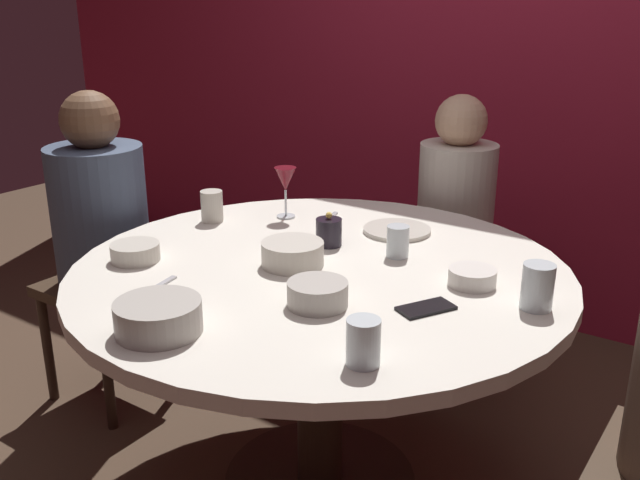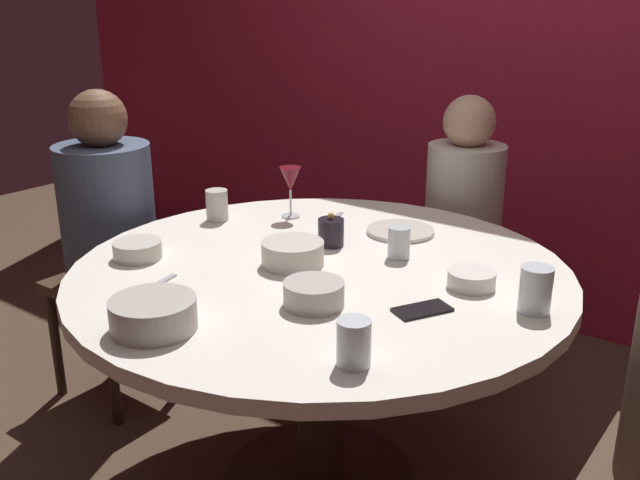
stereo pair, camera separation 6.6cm
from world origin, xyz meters
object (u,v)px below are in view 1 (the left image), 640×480
seated_diner_back (456,205)px  cup_by_left_diner (398,241)px  bowl_sauce_side (158,317)px  cup_center_front (212,206)px  seated_diner_left (100,216)px  dining_table (320,312)px  bowl_small_white (293,254)px  cell_phone (426,308)px  dinner_plate (397,230)px  bowl_rice_portion (472,277)px  cup_by_right_diner (363,342)px  candle_holder (329,232)px  bowl_salad_center (135,252)px  cup_near_candle (538,287)px  wine_glass (285,181)px  bowl_serving_large (318,294)px

seated_diner_back → cup_by_left_diner: (0.14, -0.73, 0.09)m
bowl_sauce_side → cup_center_front: (-0.47, 0.69, 0.02)m
seated_diner_left → seated_diner_back: (0.96, 0.93, -0.02)m
dining_table → cup_by_left_diner: 0.31m
bowl_sauce_side → cup_center_front: size_ratio=1.89×
seated_diner_left → bowl_small_white: 0.89m
cell_phone → bowl_small_white: (-0.45, 0.05, 0.03)m
dinner_plate → dining_table: bearing=-94.6°
dining_table → cup_by_left_diner: cup_by_left_diner is taller
dinner_plate → bowl_rice_portion: (0.38, -0.27, 0.02)m
cup_by_right_diner → candle_holder: bearing=129.5°
bowl_salad_center → dining_table: bearing=29.3°
seated_diner_back → candle_holder: (-0.08, -0.76, 0.09)m
bowl_rice_portion → cup_by_left_diner: (-0.27, 0.08, 0.02)m
bowl_rice_portion → cup_near_candle: bearing=-14.6°
seated_diner_left → wine_glass: 0.69m
candle_holder → cup_near_candle: (0.68, -0.09, 0.01)m
dinner_plate → cup_center_front: cup_center_front is taller
cell_phone → bowl_rice_portion: 0.21m
seated_diner_back → bowl_rice_portion: seated_diner_back is taller
seated_diner_left → dinner_plate: (0.99, 0.39, 0.03)m
wine_glass → bowl_sauce_side: wine_glass is taller
dining_table → cup_center_front: size_ratio=13.37×
bowl_sauce_side → cup_near_candle: (0.67, 0.61, 0.02)m
cell_phone → cup_by_right_diner: bearing=-59.4°
seated_diner_back → cup_by_right_diner: (0.39, -1.33, 0.09)m
bowl_rice_portion → bowl_sauce_side: bearing=-125.8°
bowl_rice_portion → wine_glass: bearing=165.5°
candle_holder → cup_by_right_diner: (0.47, -0.57, 0.01)m
bowl_salad_center → cup_by_right_diner: bearing=-9.5°
bowl_serving_large → cup_by_right_diner: cup_by_right_diner is taller
cup_by_left_diner → dining_table: bearing=-125.7°
seated_diner_left → cup_near_candle: seated_diner_left is taller
candle_holder → cup_by_left_diner: bearing=8.4°
bowl_serving_large → cup_near_candle: bearing=32.8°
bowl_serving_large → cup_near_candle: cup_near_candle is taller
bowl_serving_large → cup_by_left_diner: bearing=90.4°
dining_table → bowl_rice_portion: bearing=16.3°
wine_glass → bowl_small_white: bearing=-50.4°
seated_diner_back → cup_center_front: bearing=-34.6°
bowl_rice_portion → cup_near_candle: cup_near_candle is taller
seated_diner_back → cup_center_front: (-0.54, -0.79, 0.10)m
bowl_salad_center → seated_diner_left: bearing=151.7°
wine_glass → bowl_small_white: size_ratio=0.99×
seated_diner_left → seated_diner_back: size_ratio=1.04×
candle_holder → bowl_rice_portion: candle_holder is taller
dining_table → dinner_plate: bearing=85.4°
seated_diner_left → bowl_serving_large: size_ratio=7.67×
dining_table → dinner_plate: 0.42m
cup_near_candle → cup_center_front: size_ratio=1.09×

